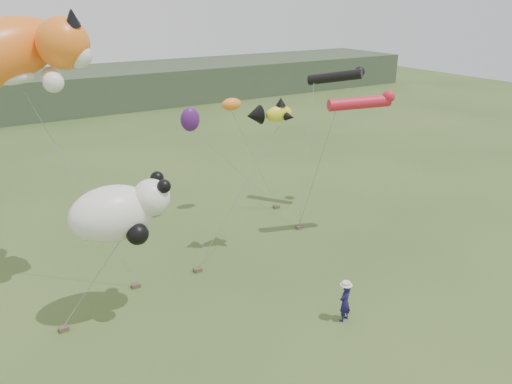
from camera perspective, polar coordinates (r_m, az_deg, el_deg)
ground at (r=20.63m, az=6.52°, el=-12.75°), size 120.00×120.00×0.00m
headland at (r=59.28m, az=-23.88°, el=10.18°), size 90.00×13.00×4.00m
festival_attendant at (r=19.55m, az=10.13°, el=-12.31°), size 0.66×0.52×1.58m
sandbag_anchors at (r=23.90m, az=-5.50°, el=-7.34°), size 13.48×5.86×0.18m
cat_kite at (r=20.63m, az=-26.09°, el=14.20°), size 6.76×3.96×3.35m
fish_kite at (r=21.97m, az=1.57°, el=8.94°), size 2.15×1.45×1.12m
tube_kites at (r=26.06m, az=10.90°, el=11.52°), size 4.66×5.82×1.50m
panda_kite at (r=18.43m, az=-15.39°, el=-2.18°), size 3.59×2.32×2.23m
misc_kites at (r=26.31m, az=-5.82°, el=8.88°), size 3.49×0.71×1.50m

